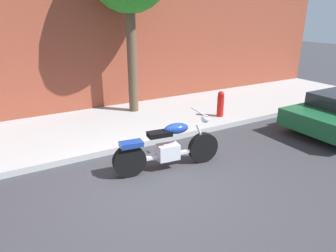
# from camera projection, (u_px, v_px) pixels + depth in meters

# --- Properties ---
(ground_plane) EXTENTS (60.00, 60.00, 0.00)m
(ground_plane) POSITION_uv_depth(u_px,v_px,m) (153.00, 186.00, 5.74)
(ground_plane) COLOR #38383D
(sidewalk) EXTENTS (20.64, 3.34, 0.14)m
(sidewalk) POSITION_uv_depth(u_px,v_px,m) (97.00, 128.00, 8.43)
(sidewalk) COLOR #ACACAC
(sidewalk) RESTS_ON ground
(motorcycle) EXTENTS (2.29, 0.72, 1.16)m
(motorcycle) POSITION_uv_depth(u_px,v_px,m) (168.00, 148.00, 6.22)
(motorcycle) COLOR black
(motorcycle) RESTS_ON ground
(fire_hydrant) EXTENTS (0.20, 0.20, 0.91)m
(fire_hydrant) POSITION_uv_depth(u_px,v_px,m) (220.00, 106.00, 9.08)
(fire_hydrant) COLOR red
(fire_hydrant) RESTS_ON ground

